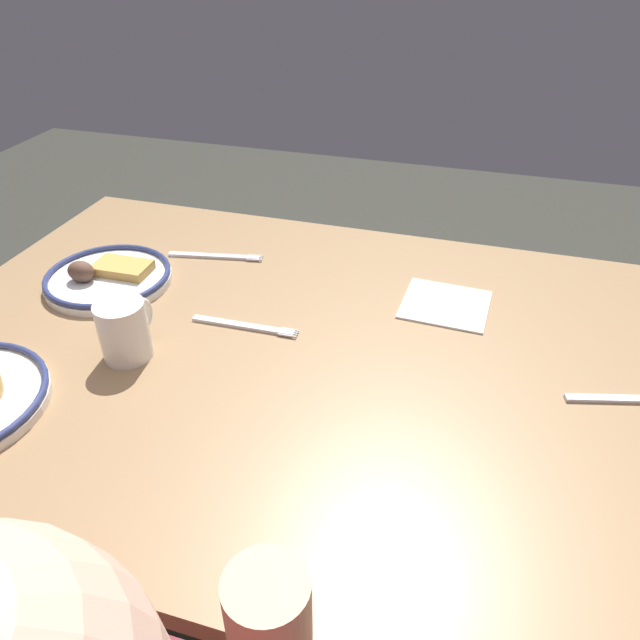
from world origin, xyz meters
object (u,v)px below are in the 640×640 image
object	(u,v)px
plate_near_main	(107,276)
fork_near	(216,256)
fork_far	(245,326)
coffee_mug	(125,329)
paper_napkin	(445,304)

from	to	relation	value
plate_near_main	fork_near	xyz separation A→B (m)	(-0.15, -0.15, -0.01)
plate_near_main	fork_near	size ratio (longest dim) A/B	1.21
fork_far	fork_near	bearing A→B (deg)	-54.55
plate_near_main	coffee_mug	bearing A→B (deg)	130.89
paper_napkin	plate_near_main	bearing A→B (deg)	9.40
plate_near_main	fork_far	size ratio (longest dim) A/B	1.25
coffee_mug	fork_far	world-z (taller)	coffee_mug
paper_napkin	fork_near	distance (m)	0.47
coffee_mug	paper_napkin	distance (m)	0.55
coffee_mug	fork_near	world-z (taller)	coffee_mug
paper_napkin	fork_near	world-z (taller)	fork_near
fork_far	paper_napkin	bearing A→B (deg)	-152.46
plate_near_main	fork_far	world-z (taller)	plate_near_main
plate_near_main	coffee_mug	xyz separation A→B (m)	(-0.16, 0.18, 0.04)
plate_near_main	coffee_mug	world-z (taller)	coffee_mug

